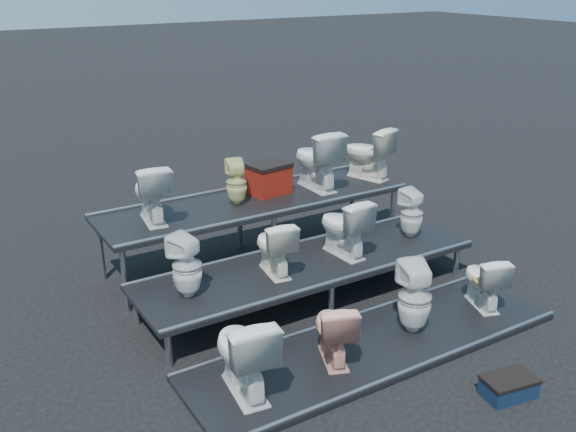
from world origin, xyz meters
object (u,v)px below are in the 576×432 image
toilet_1 (333,330)px  toilet_11 (368,153)px  toilet_5 (274,246)px  toilet_9 (236,182)px  toilet_2 (415,297)px  toilet_6 (344,226)px  toilet_8 (151,192)px  toilet_7 (412,213)px  toilet_10 (316,159)px  red_crate (268,180)px  step_stool (509,388)px  toilet_0 (243,352)px  toilet_3 (484,280)px  toilet_4 (187,266)px

toilet_1 → toilet_11: toilet_11 is taller
toilet_5 → toilet_9: toilet_9 is taller
toilet_2 → toilet_6: 1.35m
toilet_8 → toilet_9: toilet_8 is taller
toilet_1 → toilet_8: toilet_8 is taller
toilet_6 → toilet_7: (1.09, 0.00, -0.05)m
toilet_10 → red_crate: size_ratio=1.61×
toilet_2 → toilet_11: size_ratio=1.05×
step_stool → toilet_0: bearing=158.5°
toilet_3 → toilet_2: bearing=19.4°
toilet_2 → toilet_4: size_ratio=1.14×
toilet_3 → toilet_5: toilet_5 is taller
toilet_1 → toilet_8: size_ratio=0.92×
toilet_4 → red_crate: 2.36m
toilet_5 → toilet_8: toilet_8 is taller
toilet_0 → red_crate: size_ratio=1.60×
toilet_2 → toilet_0: bearing=17.2°
toilet_0 → toilet_9: size_ratio=1.40×
toilet_6 → toilet_9: size_ratio=1.23×
toilet_6 → toilet_7: bearing=176.4°
toilet_4 → toilet_9: size_ratio=1.17×
toilet_6 → toilet_8: size_ratio=1.00×
toilet_6 → toilet_9: (-0.78, 1.30, 0.33)m
step_stool → toilet_8: bearing=126.8°
toilet_11 → toilet_10: bearing=-17.7°
toilet_9 → red_crate: size_ratio=1.14×
toilet_6 → toilet_10: (0.47, 1.30, 0.45)m
toilet_6 → toilet_10: 1.45m
toilet_11 → step_stool: size_ratio=1.58×
toilet_9 → toilet_10: toilet_10 is taller
toilet_6 → toilet_7: size_ratio=1.14×
toilet_1 → toilet_11: size_ratio=0.88×
toilet_5 → toilet_10: 2.00m
toilet_10 → toilet_7: bearing=116.3°
toilet_4 → toilet_5: toilet_4 is taller
toilet_1 → toilet_4: toilet_4 is taller
toilet_0 → toilet_11: toilet_11 is taller
toilet_2 → toilet_8: size_ratio=1.09×
toilet_2 → toilet_3: (1.06, 0.00, -0.08)m
toilet_5 → toilet_7: (2.06, 0.00, -0.01)m
toilet_4 → toilet_8: 1.37m
toilet_11 → red_crate: (-1.57, 0.16, -0.19)m
toilet_1 → toilet_7: (2.15, 1.30, 0.39)m
toilet_5 → toilet_9: bearing=-90.6°
toilet_1 → toilet_4: 1.68m
toilet_3 → toilet_10: 2.81m
toilet_5 → toilet_7: bearing=-172.0°
toilet_0 → toilet_2: size_ratio=1.04×
toilet_11 → toilet_0: bearing=19.5°
toilet_6 → toilet_5: bearing=-3.6°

